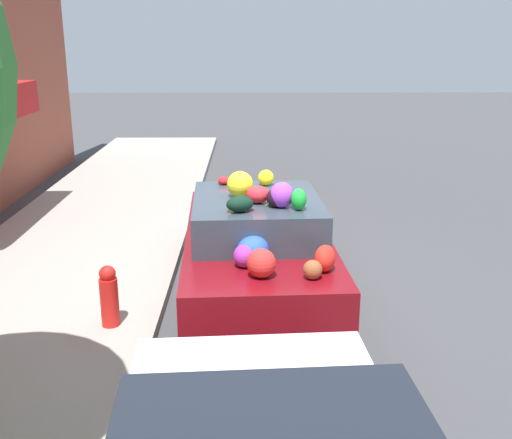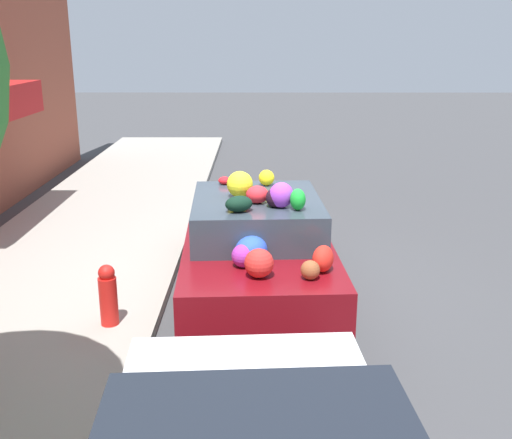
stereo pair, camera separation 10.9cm
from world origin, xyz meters
TOP-DOWN VIEW (x-y plane):
  - ground_plane at (0.00, 0.00)m, footprint 60.00×60.00m
  - sidewalk_curb at (0.00, 2.70)m, footprint 24.00×3.20m
  - fire_hydrant at (-1.07, 1.60)m, footprint 0.20×0.20m
  - art_car at (-0.06, -0.02)m, footprint 4.08×1.92m

SIDE VIEW (x-z plane):
  - ground_plane at x=0.00m, z-range 0.00..0.00m
  - sidewalk_curb at x=0.00m, z-range 0.00..0.13m
  - fire_hydrant at x=-1.07m, z-range 0.12..0.82m
  - art_car at x=-0.06m, z-range -0.10..1.55m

